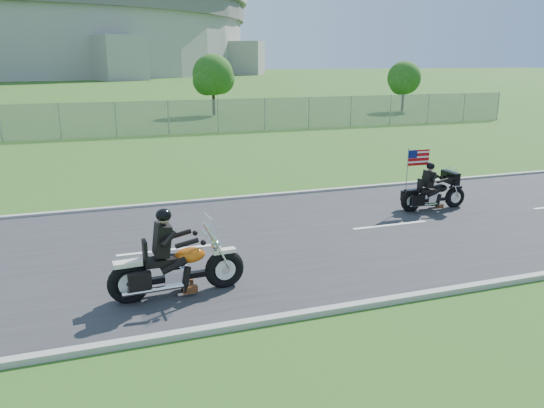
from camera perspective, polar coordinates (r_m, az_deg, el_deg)
name	(u,v)px	position (r m, az deg, el deg)	size (l,w,h in m)	color
ground	(247,243)	(13.04, -2.68, -4.18)	(420.00, 420.00, 0.00)	#2F571B
road	(247,242)	(13.03, -2.69, -4.10)	(120.00, 8.00, 0.04)	#28282B
curb_north	(211,200)	(16.78, -6.56, 0.39)	(120.00, 0.18, 0.12)	#9E9B93
curb_south	(312,313)	(9.51, 4.32, -11.64)	(120.00, 0.18, 0.12)	#9E9B93
fence	(60,121)	(32.03, -21.87, 8.26)	(60.00, 0.03, 2.00)	gray
stadium	(22,20)	(182.91, -25.28, 17.50)	(140.40, 140.40, 29.20)	#A3A099
tree_fence_near	(213,77)	(42.92, -6.33, 13.43)	(3.52, 3.28, 4.75)	#382316
tree_fence_far	(404,80)	(47.30, 14.03, 12.84)	(3.08, 2.87, 4.20)	#382316
motorcycle_lead	(176,269)	(10.17, -10.32, -6.87)	(2.61, 0.71, 1.76)	black
motorcycle_follow	(433,194)	(16.37, 16.96, 1.05)	(2.15, 0.71, 1.80)	black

